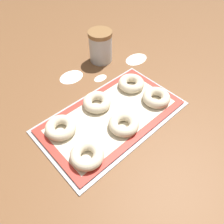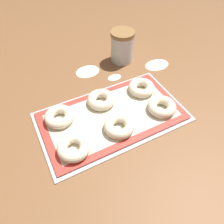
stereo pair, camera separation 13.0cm
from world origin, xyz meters
TOP-DOWN VIEW (x-y plane):
  - ground_plane at (0.00, 0.00)m, footprint 2.80×2.80m
  - baking_tray at (0.01, 0.02)m, footprint 0.49×0.28m
  - baking_mat at (0.01, 0.02)m, footprint 0.47×0.26m
  - bagel_front_left at (-0.16, -0.05)m, footprint 0.10×0.10m
  - bagel_front_center at (0.00, -0.04)m, footprint 0.10×0.10m
  - bagel_front_right at (0.17, -0.04)m, footprint 0.10×0.10m
  - bagel_back_left at (-0.16, 0.08)m, footprint 0.10×0.10m
  - bagel_back_center at (0.00, 0.09)m, footprint 0.10×0.10m
  - bagel_back_right at (0.16, 0.08)m, footprint 0.10×0.10m
  - flour_canister at (0.20, 0.30)m, footprint 0.10×0.10m
  - flour_patch_near at (0.11, 0.20)m, footprint 0.06×0.04m
  - flour_patch_far at (0.32, 0.19)m, footprint 0.11×0.07m
  - flour_patch_side at (0.03, 0.29)m, footprint 0.10×0.08m

SIDE VIEW (x-z plane):
  - ground_plane at x=0.00m, z-range 0.00..0.00m
  - flour_patch_near at x=0.11m, z-range 0.00..0.00m
  - flour_patch_far at x=0.32m, z-range 0.00..0.00m
  - flour_patch_side at x=0.03m, z-range 0.00..0.00m
  - baking_tray at x=0.01m, z-range 0.00..0.01m
  - baking_mat at x=0.01m, z-range 0.01..0.01m
  - bagel_front_left at x=-0.16m, z-range 0.01..0.04m
  - bagel_front_center at x=0.00m, z-range 0.01..0.04m
  - bagel_front_right at x=0.17m, z-range 0.01..0.04m
  - bagel_back_left at x=-0.16m, z-range 0.01..0.04m
  - bagel_back_center at x=0.00m, z-range 0.01..0.04m
  - bagel_back_right at x=0.16m, z-range 0.01..0.04m
  - flour_canister at x=0.20m, z-range 0.00..0.13m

